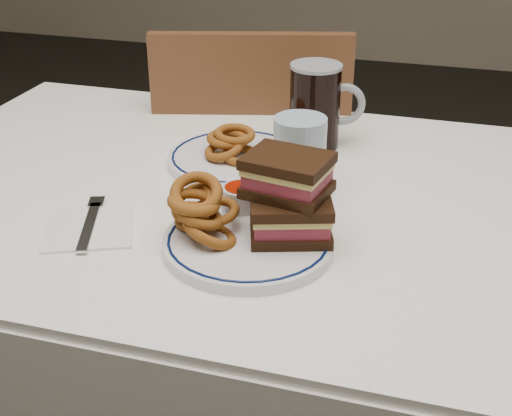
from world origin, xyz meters
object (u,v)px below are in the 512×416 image
(main_plate, at_px, (248,242))
(reuben_sandwich, at_px, (289,197))
(chair_far, at_px, (253,192))
(far_plate, at_px, (237,159))
(beer_mug, at_px, (317,105))

(main_plate, distance_m, reuben_sandwich, 0.09)
(main_plate, height_order, reuben_sandwich, reuben_sandwich)
(chair_far, distance_m, far_plate, 0.47)
(main_plate, bearing_deg, reuben_sandwich, 31.78)
(chair_far, height_order, far_plate, chair_far)
(reuben_sandwich, bearing_deg, main_plate, -148.22)
(main_plate, bearing_deg, beer_mug, 88.49)
(chair_far, distance_m, reuben_sandwich, 0.75)
(chair_far, bearing_deg, beer_mug, -51.90)
(reuben_sandwich, distance_m, far_plate, 0.30)
(beer_mug, bearing_deg, far_plate, -133.98)
(reuben_sandwich, distance_m, beer_mug, 0.37)
(reuben_sandwich, bearing_deg, beer_mug, 96.18)
(chair_far, xyz_separation_m, beer_mug, (0.20, -0.26, 0.33))
(chair_far, xyz_separation_m, main_plate, (0.19, -0.66, 0.26))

